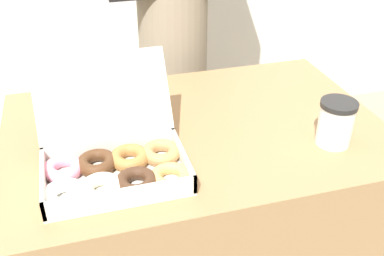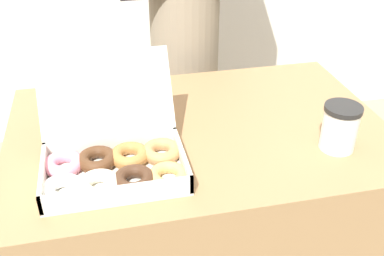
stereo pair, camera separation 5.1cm
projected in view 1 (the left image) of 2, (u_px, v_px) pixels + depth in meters
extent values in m
cube|color=#99754C|center=(195.00, 228.00, 1.38)|extent=(1.00, 0.66, 0.73)
cube|color=white|center=(117.00, 179.00, 1.00)|extent=(0.32, 0.20, 0.01)
cube|color=white|center=(43.00, 182.00, 0.95)|extent=(0.01, 0.20, 0.04)
cube|color=white|center=(183.00, 159.00, 1.02)|extent=(0.01, 0.20, 0.04)
cube|color=white|center=(122.00, 198.00, 0.91)|extent=(0.32, 0.01, 0.04)
cube|color=white|center=(110.00, 146.00, 1.07)|extent=(0.32, 0.01, 0.04)
cube|color=white|center=(103.00, 95.00, 1.06)|extent=(0.32, 0.11, 0.17)
torus|color=white|center=(65.00, 194.00, 0.93)|extent=(0.13, 0.13, 0.03)
torus|color=pink|center=(63.00, 168.00, 1.00)|extent=(0.13, 0.13, 0.03)
torus|color=silver|center=(101.00, 188.00, 0.94)|extent=(0.12, 0.12, 0.03)
torus|color=#4C2D19|center=(97.00, 163.00, 1.02)|extent=(0.10, 0.10, 0.03)
torus|color=#422819|center=(136.00, 182.00, 0.96)|extent=(0.12, 0.12, 0.03)
torus|color=#A87038|center=(129.00, 158.00, 1.04)|extent=(0.13, 0.13, 0.03)
torus|color=tan|center=(170.00, 177.00, 0.98)|extent=(0.12, 0.12, 0.03)
torus|color=#B27F4C|center=(161.00, 153.00, 1.05)|extent=(0.13, 0.13, 0.03)
cylinder|color=white|center=(335.00, 125.00, 1.10)|extent=(0.08, 0.08, 0.10)
cylinder|color=black|center=(339.00, 104.00, 1.07)|extent=(0.09, 0.09, 0.01)
cylinder|color=gray|center=(175.00, 108.00, 1.80)|extent=(0.25, 0.25, 0.95)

